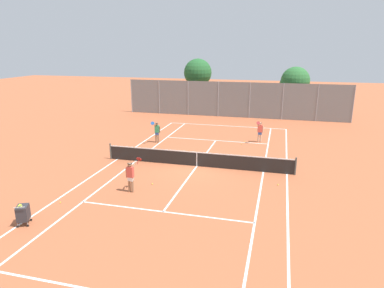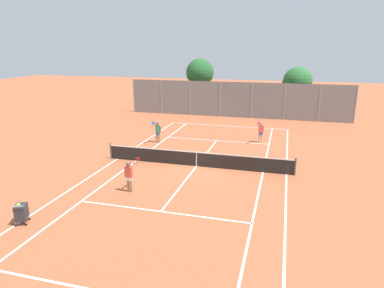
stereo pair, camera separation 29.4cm
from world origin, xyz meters
name	(u,v)px [view 2 (the right image)]	position (x,y,z in m)	size (l,w,h in m)	color
ground_plane	(196,166)	(0.00, 0.00, 0.00)	(120.00, 120.00, 0.00)	#B25B38
court_line_markings	(196,166)	(0.00, 0.00, 0.00)	(11.10, 23.90, 0.01)	white
tennis_net	(196,159)	(0.00, 0.00, 0.51)	(12.00, 0.10, 1.07)	#474C47
ball_cart	(21,212)	(-5.32, -8.97, 0.53)	(0.68, 0.76, 0.96)	#2D2D33
player_near_side	(129,175)	(-2.34, -4.69, 0.93)	(0.70, 0.72, 1.77)	#936B4C
player_far_left	(158,131)	(-4.37, 4.66, 0.93)	(0.54, 0.83, 1.77)	#936B4C
player_far_right	(261,131)	(3.43, 6.78, 0.93)	(0.54, 0.84, 1.77)	#D8A884
loose_tennis_ball_0	(242,144)	(2.15, 5.75, 0.03)	(0.07, 0.07, 0.07)	#D1DB33
loose_tennis_ball_1	(59,202)	(-5.10, -6.80, 0.03)	(0.07, 0.07, 0.07)	#D1DB33
loose_tennis_ball_2	(245,142)	(2.27, 6.45, 0.03)	(0.07, 0.07, 0.07)	#D1DB33
loose_tennis_ball_3	(277,185)	(5.02, -1.89, 0.03)	(0.07, 0.07, 0.07)	#D1DB33
loose_tennis_ball_4	(151,184)	(-1.64, -3.50, 0.03)	(0.07, 0.07, 0.07)	#D1DB33
back_fence	(236,100)	(0.00, 16.35, 1.88)	(23.58, 0.08, 3.76)	gray
tree_behind_left	(200,74)	(-4.84, 19.83, 4.26)	(3.23, 3.23, 5.99)	brown
tree_behind_right	(296,82)	(6.07, 19.31, 3.58)	(3.22, 3.10, 5.25)	brown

